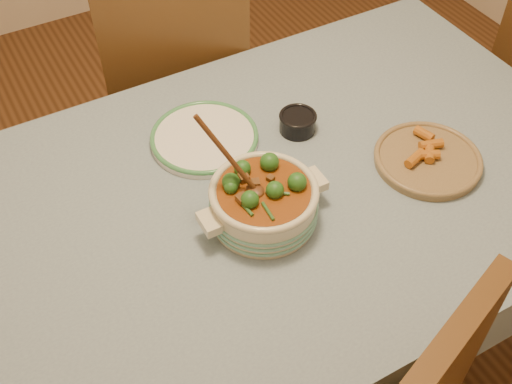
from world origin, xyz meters
TOP-DOWN VIEW (x-y plane):
  - floor at (0.00, 0.00)m, footprint 4.50×4.50m
  - dining_table at (0.00, 0.00)m, footprint 1.68×1.08m
  - stew_casserole at (-0.10, -0.07)m, footprint 0.32×0.25m
  - white_plate at (-0.11, 0.23)m, footprint 0.37×0.37m
  - condiment_bowl at (0.13, 0.15)m, footprint 0.12×0.12m
  - fried_plate at (0.35, -0.12)m, footprint 0.35×0.35m
  - chair_far at (0.04, 0.75)m, footprint 0.58×0.58m

SIDE VIEW (x-z plane):
  - floor at x=0.00m, z-range 0.00..0.00m
  - chair_far at x=0.04m, z-range 0.07..1.04m
  - dining_table at x=0.00m, z-range 0.29..1.04m
  - white_plate at x=-0.11m, z-range 0.76..0.78m
  - fried_plate at x=0.35m, z-range 0.75..0.80m
  - condiment_bowl at x=0.13m, z-range 0.76..0.81m
  - stew_casserole at x=-0.10m, z-range 0.67..0.97m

